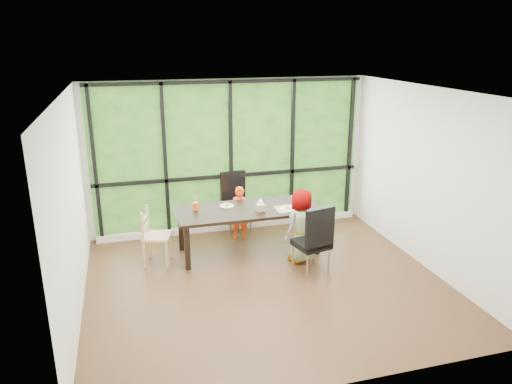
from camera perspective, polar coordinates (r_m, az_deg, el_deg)
ground at (r=7.04m, az=1.22°, el=-10.68°), size 5.00×5.00×0.00m
back_wall at (r=8.60m, az=-3.07°, el=4.28°), size 5.00×0.00×5.00m
foliage_backdrop at (r=8.58m, az=-3.04°, el=4.25°), size 4.80×0.02×2.65m
window_mullions at (r=8.55m, az=-2.98°, el=4.19°), size 4.80×0.06×2.65m
window_sill at (r=8.90m, az=-2.79°, el=-4.03°), size 4.80×0.12×0.10m
dining_table at (r=7.84m, az=-0.90°, el=-4.55°), size 2.34×1.08×0.75m
chair_window_leather at (r=8.60m, az=-2.30°, el=-1.33°), size 0.51×0.51×1.08m
chair_interior_leather at (r=7.14m, az=6.59°, el=-5.54°), size 0.55×0.55×1.08m
chair_end_beech at (r=7.58m, az=-11.63°, el=-5.14°), size 0.50×0.51×0.90m
child_toddler at (r=8.32m, az=-1.91°, el=-2.51°), size 0.40×0.33×0.94m
child_older at (r=7.49m, az=5.17°, el=-4.02°), size 0.67×0.56×1.16m
placemat at (r=7.72m, az=4.14°, el=-1.97°), size 0.49×0.36×0.01m
plate_far at (r=7.82m, az=-3.48°, el=-1.65°), size 0.22×0.22×0.01m
plate_near at (r=7.70m, az=3.74°, el=-1.96°), size 0.27×0.27×0.02m
orange_cup at (r=7.68m, az=-7.15°, el=-1.68°), size 0.08×0.08×0.13m
green_cup at (r=7.70m, az=6.24°, el=-1.61°), size 0.08×0.08×0.12m
white_mug at (r=8.03m, az=6.28°, el=-0.97°), size 0.08×0.08×0.08m
tissue_box at (r=7.59m, az=0.52°, el=-1.85°), size 0.12×0.12×0.11m
crepe_rolls_far at (r=7.81m, az=-3.49°, el=-1.48°), size 0.10×0.12×0.04m
crepe_rolls_near at (r=7.69m, az=3.74°, el=-1.77°), size 0.10×0.12×0.04m
straw_white at (r=7.64m, az=-7.18°, el=-0.95°), size 0.01×0.04×0.20m
straw_pink at (r=7.66m, az=6.27°, el=-0.89°), size 0.01×0.04×0.20m
tissue at (r=7.56m, az=0.52°, el=-1.08°), size 0.12×0.12×0.11m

